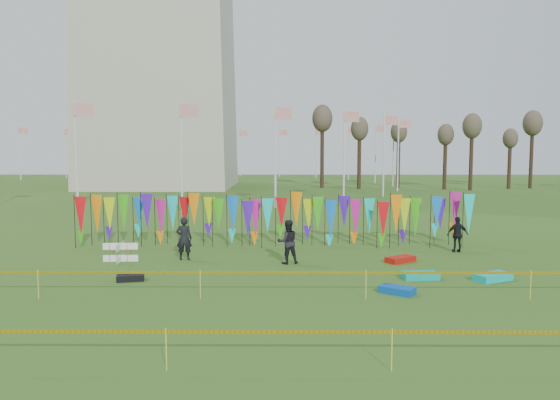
{
  "coord_description": "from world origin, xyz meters",
  "views": [
    {
      "loc": [
        0.57,
        -18.45,
        4.54
      ],
      "look_at": [
        0.45,
        6.0,
        2.26
      ],
      "focal_mm": 35.0,
      "sensor_mm": 36.0,
      "label": 1
    }
  ],
  "objects_px": {
    "person_mid": "(288,242)",
    "kite_bag_turquoise": "(420,276)",
    "person_left": "(184,238)",
    "kite_bag_black": "(131,278)",
    "kite_bag_blue": "(397,290)",
    "kite_bag_red": "(400,259)",
    "kite_bag_teal": "(493,277)",
    "person_right": "(458,234)",
    "box_kite": "(120,252)"
  },
  "relations": [
    {
      "from": "person_mid",
      "to": "kite_bag_red",
      "type": "xyz_separation_m",
      "value": [
        4.56,
        0.3,
        -0.76
      ]
    },
    {
      "from": "box_kite",
      "to": "person_right",
      "type": "height_order",
      "value": "person_right"
    },
    {
      "from": "kite_bag_blue",
      "to": "kite_bag_red",
      "type": "relative_size",
      "value": 0.86
    },
    {
      "from": "person_right",
      "to": "kite_bag_red",
      "type": "height_order",
      "value": "person_right"
    },
    {
      "from": "person_right",
      "to": "kite_bag_blue",
      "type": "bearing_deg",
      "value": 56.03
    },
    {
      "from": "kite_bag_red",
      "to": "kite_bag_black",
      "type": "bearing_deg",
      "value": -162.53
    },
    {
      "from": "person_right",
      "to": "person_left",
      "type": "bearing_deg",
      "value": 4.95
    },
    {
      "from": "kite_bag_black",
      "to": "kite_bag_blue",
      "type": "bearing_deg",
      "value": -10.58
    },
    {
      "from": "person_mid",
      "to": "kite_bag_teal",
      "type": "bearing_deg",
      "value": 144.47
    },
    {
      "from": "person_mid",
      "to": "kite_bag_turquoise",
      "type": "xyz_separation_m",
      "value": [
        4.63,
        -2.59,
        -0.75
      ]
    },
    {
      "from": "person_mid",
      "to": "kite_bag_red",
      "type": "height_order",
      "value": "person_mid"
    },
    {
      "from": "kite_bag_blue",
      "to": "kite_bag_turquoise",
      "type": "bearing_deg",
      "value": 57.98
    },
    {
      "from": "kite_bag_teal",
      "to": "kite_bag_turquoise",
      "type": "bearing_deg",
      "value": 175.22
    },
    {
      "from": "person_left",
      "to": "kite_bag_blue",
      "type": "xyz_separation_m",
      "value": [
        7.67,
        -5.25,
        -0.78
      ]
    },
    {
      "from": "box_kite",
      "to": "kite_bag_turquoise",
      "type": "height_order",
      "value": "box_kite"
    },
    {
      "from": "person_right",
      "to": "kite_bag_red",
      "type": "bearing_deg",
      "value": 32.72
    },
    {
      "from": "box_kite",
      "to": "person_left",
      "type": "distance_m",
      "value": 2.59
    },
    {
      "from": "box_kite",
      "to": "kite_bag_teal",
      "type": "height_order",
      "value": "box_kite"
    },
    {
      "from": "kite_bag_blue",
      "to": "kite_bag_black",
      "type": "bearing_deg",
      "value": 169.42
    },
    {
      "from": "kite_bag_turquoise",
      "to": "kite_bag_black",
      "type": "xyz_separation_m",
      "value": [
        -10.11,
        -0.27,
        -0.02
      ]
    },
    {
      "from": "person_left",
      "to": "person_right",
      "type": "height_order",
      "value": "person_left"
    },
    {
      "from": "person_mid",
      "to": "kite_bag_black",
      "type": "relative_size",
      "value": 1.9
    },
    {
      "from": "person_right",
      "to": "kite_bag_teal",
      "type": "bearing_deg",
      "value": 81.67
    },
    {
      "from": "kite_bag_black",
      "to": "person_right",
      "type": "bearing_deg",
      "value": 22.3
    },
    {
      "from": "kite_bag_black",
      "to": "kite_bag_teal",
      "type": "relative_size",
      "value": 0.7
    },
    {
      "from": "kite_bag_black",
      "to": "kite_bag_teal",
      "type": "xyz_separation_m",
      "value": [
        12.57,
        0.07,
        0.02
      ]
    },
    {
      "from": "kite_bag_turquoise",
      "to": "kite_bag_red",
      "type": "bearing_deg",
      "value": 91.35
    },
    {
      "from": "kite_bag_blue",
      "to": "kite_bag_red",
      "type": "bearing_deg",
      "value": 76.67
    },
    {
      "from": "kite_bag_blue",
      "to": "kite_bag_black",
      "type": "distance_m",
      "value": 9.05
    },
    {
      "from": "person_left",
      "to": "person_right",
      "type": "relative_size",
      "value": 1.13
    },
    {
      "from": "kite_bag_blue",
      "to": "kite_bag_red",
      "type": "xyz_separation_m",
      "value": [
        1.14,
        4.82,
        0.0
      ]
    },
    {
      "from": "person_right",
      "to": "kite_bag_black",
      "type": "bearing_deg",
      "value": 18.82
    },
    {
      "from": "person_left",
      "to": "kite_bag_blue",
      "type": "relative_size",
      "value": 1.67
    },
    {
      "from": "kite_bag_blue",
      "to": "kite_bag_red",
      "type": "height_order",
      "value": "kite_bag_red"
    },
    {
      "from": "person_left",
      "to": "kite_bag_red",
      "type": "distance_m",
      "value": 8.86
    },
    {
      "from": "kite_bag_turquoise",
      "to": "kite_bag_teal",
      "type": "distance_m",
      "value": 2.47
    },
    {
      "from": "box_kite",
      "to": "person_left",
      "type": "xyz_separation_m",
      "value": [
        2.5,
        0.46,
        0.5
      ]
    },
    {
      "from": "person_left",
      "to": "kite_bag_black",
      "type": "distance_m",
      "value": 3.88
    },
    {
      "from": "person_mid",
      "to": "kite_bag_red",
      "type": "relative_size",
      "value": 1.41
    },
    {
      "from": "person_left",
      "to": "person_mid",
      "type": "relative_size",
      "value": 1.02
    },
    {
      "from": "kite_bag_turquoise",
      "to": "person_mid",
      "type": "bearing_deg",
      "value": 150.82
    },
    {
      "from": "kite_bag_red",
      "to": "kite_bag_teal",
      "type": "xyz_separation_m",
      "value": [
        2.53,
        -3.09,
        0.01
      ]
    },
    {
      "from": "kite_bag_blue",
      "to": "kite_bag_teal",
      "type": "xyz_separation_m",
      "value": [
        3.67,
        1.73,
        0.01
      ]
    },
    {
      "from": "person_right",
      "to": "kite_bag_blue",
      "type": "distance_m",
      "value": 8.15
    },
    {
      "from": "person_left",
      "to": "person_right",
      "type": "bearing_deg",
      "value": -172.42
    },
    {
      "from": "person_mid",
      "to": "kite_bag_red",
      "type": "distance_m",
      "value": 4.64
    },
    {
      "from": "kite_bag_blue",
      "to": "kite_bag_red",
      "type": "distance_m",
      "value": 4.95
    },
    {
      "from": "person_mid",
      "to": "kite_bag_turquoise",
      "type": "distance_m",
      "value": 5.36
    },
    {
      "from": "box_kite",
      "to": "kite_bag_black",
      "type": "bearing_deg",
      "value": -67.88
    },
    {
      "from": "person_left",
      "to": "kite_bag_black",
      "type": "bearing_deg",
      "value": 70.31
    }
  ]
}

